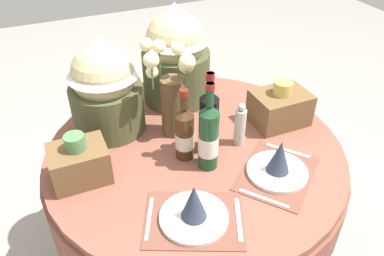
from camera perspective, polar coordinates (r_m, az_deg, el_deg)
ground at (r=2.22m, az=0.34°, el=-18.58°), size 8.00×8.00×0.00m
dining_table at (r=1.75m, az=0.42°, el=-6.68°), size 1.30×1.30×0.77m
place_setting_left at (r=1.33m, az=0.29°, el=-12.18°), size 0.42×0.38×0.16m
place_setting_right at (r=1.53m, az=12.73°, el=-5.38°), size 0.43×0.42×0.16m
flower_vase at (r=1.61m, az=-3.07°, el=5.46°), size 0.22×0.19×0.44m
wine_bottle_left at (r=1.53m, az=-1.11°, el=-0.75°), size 0.08×0.08×0.32m
wine_bottle_centre at (r=1.47m, az=2.41°, el=-1.35°), size 0.08×0.08×0.38m
wine_bottle_right at (r=1.56m, az=2.53°, el=1.01°), size 0.08×0.08×0.36m
pepper_mill at (r=1.63m, az=7.18°, el=0.36°), size 0.05×0.05×0.20m
gift_tub_back_left at (r=1.68m, az=-12.92°, el=6.61°), size 0.32×0.32×0.45m
gift_tub_back_centre at (r=1.86m, az=-2.45°, el=11.38°), size 0.33×0.33×0.50m
woven_basket_side_left at (r=1.51m, az=-16.43°, el=-4.99°), size 0.21×0.17×0.21m
woven_basket_side_right at (r=1.80m, az=12.96°, el=3.10°), size 0.25×0.19×0.21m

